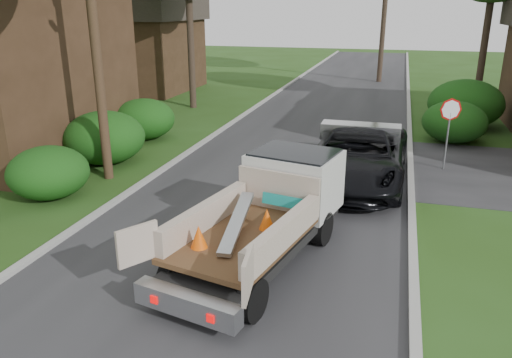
{
  "coord_description": "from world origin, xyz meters",
  "views": [
    {
      "loc": [
        3.44,
        -8.65,
        5.39
      ],
      "look_at": [
        0.15,
        2.9,
        1.2
      ],
      "focal_mm": 35.0,
      "sensor_mm": 36.0,
      "label": 1
    }
  ],
  "objects_px": {
    "house_left_far": "(137,43)",
    "stop_sign": "(450,119)",
    "utility_pole": "(92,13)",
    "black_pickup": "(358,155)",
    "flatbed_truck": "(275,203)"
  },
  "relations": [
    {
      "from": "flatbed_truck",
      "to": "black_pickup",
      "type": "xyz_separation_m",
      "value": [
        1.41,
        5.34,
        -0.27
      ]
    },
    {
      "from": "utility_pole",
      "to": "house_left_far",
      "type": "distance_m",
      "value": 18.93
    },
    {
      "from": "stop_sign",
      "to": "black_pickup",
      "type": "bearing_deg",
      "value": -143.03
    },
    {
      "from": "utility_pole",
      "to": "black_pickup",
      "type": "xyz_separation_m",
      "value": [
        7.88,
        1.91,
        -4.29
      ]
    },
    {
      "from": "stop_sign",
      "to": "utility_pole",
      "type": "bearing_deg",
      "value": -159.38
    },
    {
      "from": "utility_pole",
      "to": "black_pickup",
      "type": "bearing_deg",
      "value": 13.63
    },
    {
      "from": "utility_pole",
      "to": "flatbed_truck",
      "type": "height_order",
      "value": "utility_pole"
    },
    {
      "from": "utility_pole",
      "to": "stop_sign",
      "type": "bearing_deg",
      "value": 20.62
    },
    {
      "from": "black_pickup",
      "to": "stop_sign",
      "type": "bearing_deg",
      "value": 38.16
    },
    {
      "from": "house_left_far",
      "to": "stop_sign",
      "type": "bearing_deg",
      "value": -34.81
    },
    {
      "from": "stop_sign",
      "to": "flatbed_truck",
      "type": "height_order",
      "value": "stop_sign"
    },
    {
      "from": "flatbed_truck",
      "to": "black_pickup",
      "type": "relative_size",
      "value": 0.93
    },
    {
      "from": "house_left_far",
      "to": "utility_pole",
      "type": "bearing_deg",
      "value": -64.77
    },
    {
      "from": "stop_sign",
      "to": "utility_pole",
      "type": "xyz_separation_m",
      "value": [
        -10.68,
        -4.02,
        3.4
      ]
    },
    {
      "from": "house_left_far",
      "to": "black_pickup",
      "type": "bearing_deg",
      "value": -43.54
    }
  ]
}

